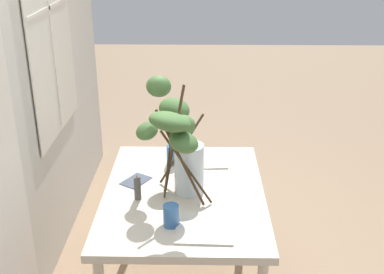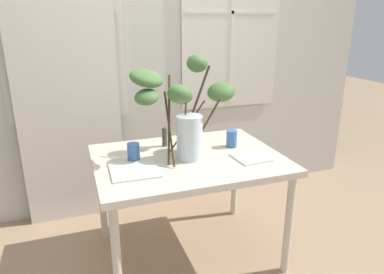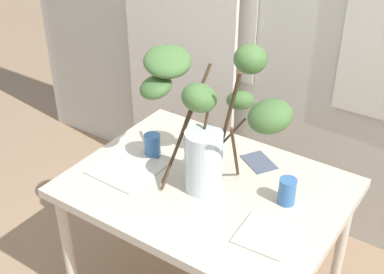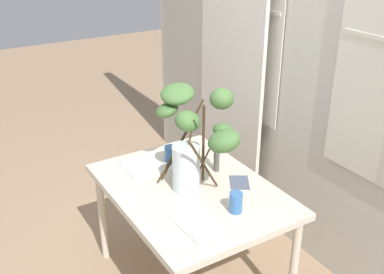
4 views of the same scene
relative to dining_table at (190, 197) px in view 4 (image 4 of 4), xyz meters
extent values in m
cube|color=beige|center=(0.00, 0.94, 0.82)|extent=(4.01, 0.12, 2.97)
cube|color=white|center=(-0.69, 0.87, 0.97)|extent=(0.84, 0.01, 1.56)
cube|color=silver|center=(-0.69, 0.86, 0.97)|extent=(0.91, 0.01, 1.63)
cube|color=silver|center=(-0.69, 0.86, 0.97)|extent=(0.02, 0.01, 1.56)
cube|color=silver|center=(-0.69, 0.86, 0.97)|extent=(0.84, 0.01, 0.02)
cube|color=silver|center=(-0.70, 0.78, 0.61)|extent=(0.77, 0.03, 2.56)
cube|color=beige|center=(0.00, 0.00, 0.05)|extent=(1.20, 0.90, 0.04)
cylinder|color=beige|center=(-0.54, -0.39, -0.32)|extent=(0.05, 0.05, 0.70)
cylinder|color=beige|center=(-0.54, 0.39, -0.32)|extent=(0.05, 0.05, 0.70)
cylinder|color=beige|center=(0.54, 0.39, -0.32)|extent=(0.05, 0.05, 0.70)
cylinder|color=silver|center=(0.00, -0.03, 0.21)|extent=(0.16, 0.16, 0.28)
cylinder|color=silver|center=(0.00, -0.03, 0.12)|extent=(0.15, 0.15, 0.09)
cylinder|color=#47331E|center=(-0.12, 0.01, 0.33)|extent=(0.10, 0.26, 0.51)
ellipsoid|color=#477038|center=(-0.24, 0.06, 0.59)|extent=(0.28, 0.27, 0.16)
cylinder|color=#47331E|center=(0.02, 0.09, 0.25)|extent=(0.24, 0.05, 0.34)
ellipsoid|color=#477038|center=(0.04, 0.20, 0.42)|extent=(0.16, 0.15, 0.15)
cylinder|color=#47331E|center=(0.06, 0.05, 0.37)|extent=(0.19, 0.13, 0.57)
ellipsoid|color=#477038|center=(0.11, 0.14, 0.65)|extent=(0.20, 0.19, 0.13)
cylinder|color=#47331E|center=(-0.13, -0.02, 0.28)|extent=(0.03, 0.28, 0.41)
ellipsoid|color=#477038|center=(-0.26, -0.01, 0.49)|extent=(0.16, 0.17, 0.14)
cylinder|color=#47331E|center=(0.13, 0.02, 0.28)|extent=(0.11, 0.26, 0.40)
ellipsoid|color=#477038|center=(0.25, 0.06, 0.47)|extent=(0.25, 0.25, 0.18)
cylinder|color=#47331E|center=(-0.02, -0.01, 0.28)|extent=(0.06, 0.07, 0.41)
ellipsoid|color=#477038|center=(-0.05, 0.01, 0.49)|extent=(0.23, 0.23, 0.15)
cylinder|color=#386BAD|center=(-0.34, 0.05, 0.13)|extent=(0.08, 0.08, 0.11)
cylinder|color=#386BAD|center=(0.35, 0.08, 0.13)|extent=(0.07, 0.07, 0.12)
cube|color=silver|center=(-0.37, -0.11, 0.08)|extent=(0.29, 0.29, 0.01)
cube|color=silver|center=(0.37, -0.16, 0.08)|extent=(0.22, 0.22, 0.01)
cube|color=#4C566B|center=(0.11, 0.28, 0.07)|extent=(0.20, 0.19, 0.00)
cylinder|color=#514C47|center=(-0.09, 0.25, 0.14)|extent=(0.04, 0.04, 0.13)
cylinder|color=black|center=(-0.09, 0.25, 0.21)|extent=(0.00, 0.00, 0.01)
camera|label=1|loc=(-2.41, -0.09, 1.44)|focal=45.92mm
camera|label=2|loc=(-0.69, -2.04, 0.93)|focal=33.24mm
camera|label=3|loc=(0.97, -1.56, 1.45)|focal=48.00mm
camera|label=4|loc=(2.06, -1.24, 1.55)|focal=43.36mm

